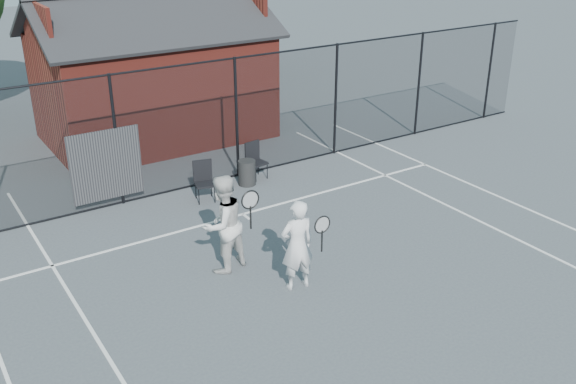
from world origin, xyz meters
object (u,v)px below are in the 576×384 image
chair_right (257,161)px  waste_bin (247,173)px  player_back (223,224)px  clubhouse (154,83)px  player_front (297,245)px  chair_left (205,182)px

chair_right → waste_bin: (-0.40, -0.20, -0.14)m
player_back → chair_right: size_ratio=2.07×
clubhouse → player_front: size_ratio=3.87×
clubhouse → chair_right: (0.81, -4.40, -1.16)m
clubhouse → chair_right: clubhouse is taller
player_front → player_back: (-0.79, 1.25, 0.09)m
player_front → waste_bin: (1.54, 4.50, -0.53)m
chair_left → waste_bin: chair_left is taller
clubhouse → waste_bin: 4.80m
chair_right → player_front: bearing=-120.4°
chair_right → waste_bin: bearing=-161.1°
chair_left → waste_bin: bearing=27.5°
clubhouse → player_back: (-1.92, -7.85, -0.67)m
player_front → chair_right: 5.10m
player_front → chair_right: size_ratio=1.86×
player_back → player_front: bearing=-57.8°
player_back → chair_right: player_back is taller
chair_left → waste_bin: 1.31m
clubhouse → waste_bin: (0.41, -4.60, -1.30)m
player_front → waste_bin: bearing=71.1°
clubhouse → player_front: bearing=-97.1°
clubhouse → player_back: bearing=-103.7°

